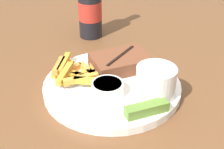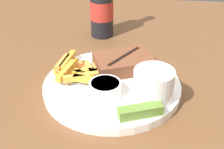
% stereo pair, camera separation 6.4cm
% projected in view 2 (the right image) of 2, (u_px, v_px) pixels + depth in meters
% --- Properties ---
extents(dining_table, '(1.47, 1.21, 0.76)m').
position_uv_depth(dining_table, '(112.00, 115.00, 0.70)').
color(dining_table, brown).
rests_on(dining_table, ground_plane).
extents(dinner_plate, '(0.29, 0.29, 0.02)m').
position_uv_depth(dinner_plate, '(112.00, 86.00, 0.66)').
color(dinner_plate, white).
rests_on(dinner_plate, dining_table).
extents(steak_portion, '(0.15, 0.13, 0.03)m').
position_uv_depth(steak_portion, '(124.00, 62.00, 0.69)').
color(steak_portion, brown).
rests_on(steak_portion, dinner_plate).
extents(fries_pile, '(0.12, 0.13, 0.02)m').
position_uv_depth(fries_pile, '(77.00, 70.00, 0.68)').
color(fries_pile, orange).
rests_on(fries_pile, dinner_plate).
extents(coleslaw_cup, '(0.08, 0.08, 0.06)m').
position_uv_depth(coleslaw_cup, '(154.00, 83.00, 0.59)').
color(coleslaw_cup, white).
rests_on(coleslaw_cup, dinner_plate).
extents(dipping_sauce_cup, '(0.06, 0.06, 0.03)m').
position_uv_depth(dipping_sauce_cup, '(105.00, 87.00, 0.61)').
color(dipping_sauce_cup, silver).
rests_on(dipping_sauce_cup, dinner_plate).
extents(pickle_spear, '(0.08, 0.05, 0.02)m').
position_uv_depth(pickle_spear, '(140.00, 111.00, 0.56)').
color(pickle_spear, '#567A2D').
rests_on(pickle_spear, dinner_plate).
extents(fork_utensil, '(0.13, 0.03, 0.00)m').
position_uv_depth(fork_utensil, '(76.00, 82.00, 0.65)').
color(fork_utensil, '#B7B7BC').
rests_on(fork_utensil, dinner_plate).
extents(beer_bottle, '(0.06, 0.06, 0.22)m').
position_uv_depth(beer_bottle, '(102.00, 8.00, 0.85)').
color(beer_bottle, black).
rests_on(beer_bottle, dining_table).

